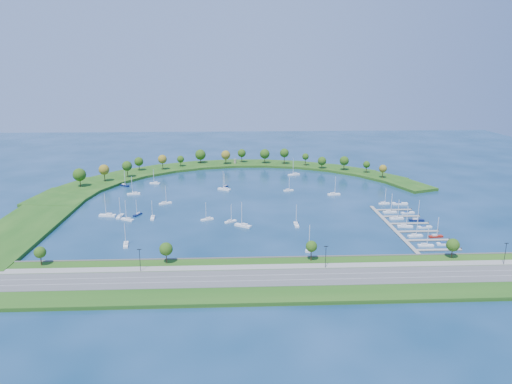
{
  "coord_description": "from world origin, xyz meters",
  "views": [
    {
      "loc": [
        -8.52,
        -299.38,
        85.84
      ],
      "look_at": [
        5.0,
        5.0,
        4.0
      ],
      "focal_mm": 32.34,
      "sensor_mm": 36.0,
      "label": 1
    }
  ],
  "objects_px": {
    "moored_boat_19": "(243,225)",
    "moored_boat_13": "(153,217)",
    "moored_boat_3": "(108,215)",
    "moored_boat_11": "(125,185)",
    "moored_boat_15": "(207,219)",
    "docked_boat_0": "(426,245)",
    "moored_boat_2": "(309,248)",
    "docked_boat_1": "(445,244)",
    "docked_boat_2": "(415,235)",
    "dock_system": "(405,227)",
    "moored_boat_0": "(334,194)",
    "moored_boat_8": "(288,190)",
    "moored_boat_9": "(224,189)",
    "docked_boat_4": "(405,226)",
    "harbor_tower": "(235,161)",
    "docked_boat_11": "(400,203)",
    "moored_boat_5": "(134,193)",
    "moored_boat_18": "(225,186)",
    "moored_boat_4": "(296,224)",
    "docked_boat_10": "(384,203)",
    "docked_boat_8": "(390,212)",
    "moored_boat_17": "(120,216)",
    "docked_boat_6": "(396,218)",
    "moored_boat_7": "(165,203)",
    "moored_boat_10": "(294,174)",
    "moored_boat_14": "(126,244)",
    "moored_boat_1": "(230,221)",
    "docked_boat_7": "(416,220)",
    "docked_boat_9": "(407,213)",
    "docked_boat_5": "(424,227)",
    "docked_boat_3": "(436,236)",
    "moored_boat_16": "(155,183)",
    "moored_boat_12": "(127,219)"
  },
  "relations": [
    {
      "from": "harbor_tower",
      "to": "docked_boat_3",
      "type": "xyz_separation_m",
      "value": [
        105.34,
        -190.12,
        -3.2
      ]
    },
    {
      "from": "moored_boat_4",
      "to": "moored_boat_14",
      "type": "height_order",
      "value": "moored_boat_4"
    },
    {
      "from": "moored_boat_2",
      "to": "moored_boat_15",
      "type": "bearing_deg",
      "value": -113.04
    },
    {
      "from": "moored_boat_13",
      "to": "moored_boat_8",
      "type": "bearing_deg",
      "value": 118.52
    },
    {
      "from": "moored_boat_2",
      "to": "moored_boat_4",
      "type": "height_order",
      "value": "moored_boat_2"
    },
    {
      "from": "moored_boat_5",
      "to": "moored_boat_17",
      "type": "distance_m",
      "value": 51.33
    },
    {
      "from": "moored_boat_8",
      "to": "moored_boat_15",
      "type": "distance_m",
      "value": 84.19
    },
    {
      "from": "moored_boat_15",
      "to": "docked_boat_10",
      "type": "xyz_separation_m",
      "value": [
        113.63,
        27.66,
        -0.01
      ]
    },
    {
      "from": "moored_boat_19",
      "to": "moored_boat_13",
      "type": "bearing_deg",
      "value": 14.7
    },
    {
      "from": "moored_boat_16",
      "to": "moored_boat_5",
      "type": "bearing_deg",
      "value": 86.13
    },
    {
      "from": "moored_boat_11",
      "to": "moored_boat_13",
      "type": "height_order",
      "value": "moored_boat_11"
    },
    {
      "from": "moored_boat_8",
      "to": "moored_boat_17",
      "type": "bearing_deg",
      "value": -168.41
    },
    {
      "from": "moored_boat_11",
      "to": "moored_boat_17",
      "type": "xyz_separation_m",
      "value": [
        14.75,
        -76.16,
        0.0
      ]
    },
    {
      "from": "harbor_tower",
      "to": "docked_boat_11",
      "type": "xyz_separation_m",
      "value": [
        107.16,
        -129.88,
        -3.33
      ]
    },
    {
      "from": "moored_boat_3",
      "to": "moored_boat_11",
      "type": "bearing_deg",
      "value": -77.73
    },
    {
      "from": "moored_boat_5",
      "to": "docked_boat_3",
      "type": "height_order",
      "value": "moored_boat_5"
    },
    {
      "from": "moored_boat_13",
      "to": "docked_boat_8",
      "type": "xyz_separation_m",
      "value": [
        143.64,
        4.45,
        0.03
      ]
    },
    {
      "from": "moored_boat_2",
      "to": "moored_boat_11",
      "type": "height_order",
      "value": "moored_boat_2"
    },
    {
      "from": "moored_boat_3",
      "to": "docked_boat_4",
      "type": "height_order",
      "value": "moored_boat_3"
    },
    {
      "from": "moored_boat_9",
      "to": "docked_boat_5",
      "type": "bearing_deg",
      "value": 173.54
    },
    {
      "from": "moored_boat_12",
      "to": "docked_boat_10",
      "type": "relative_size",
      "value": 1.14
    },
    {
      "from": "docked_boat_6",
      "to": "docked_boat_11",
      "type": "relative_size",
      "value": 1.19
    },
    {
      "from": "dock_system",
      "to": "moored_boat_0",
      "type": "relative_size",
      "value": 6.23
    },
    {
      "from": "moored_boat_4",
      "to": "moored_boat_19",
      "type": "bearing_deg",
      "value": 91.18
    },
    {
      "from": "moored_boat_10",
      "to": "docked_boat_8",
      "type": "relative_size",
      "value": 1.19
    },
    {
      "from": "moored_boat_15",
      "to": "docked_boat_6",
      "type": "relative_size",
      "value": 0.92
    },
    {
      "from": "docked_boat_1",
      "to": "docked_boat_2",
      "type": "relative_size",
      "value": 0.72
    },
    {
      "from": "moored_boat_13",
      "to": "moored_boat_18",
      "type": "xyz_separation_m",
      "value": [
        41.06,
        72.08,
        -0.01
      ]
    },
    {
      "from": "docked_boat_7",
      "to": "docked_boat_9",
      "type": "bearing_deg",
      "value": 95.91
    },
    {
      "from": "moored_boat_8",
      "to": "docked_boat_1",
      "type": "relative_size",
      "value": 1.3
    },
    {
      "from": "moored_boat_10",
      "to": "moored_boat_15",
      "type": "distance_m",
      "value": 131.39
    },
    {
      "from": "moored_boat_7",
      "to": "docked_boat_1",
      "type": "xyz_separation_m",
      "value": [
        151.08,
        -78.93,
        -0.31
      ]
    },
    {
      "from": "moored_boat_0",
      "to": "moored_boat_12",
      "type": "distance_m",
      "value": 141.08
    },
    {
      "from": "moored_boat_5",
      "to": "moored_boat_19",
      "type": "height_order",
      "value": "moored_boat_19"
    },
    {
      "from": "moored_boat_18",
      "to": "docked_boat_4",
      "type": "relative_size",
      "value": 0.87
    },
    {
      "from": "moored_boat_2",
      "to": "moored_boat_7",
      "type": "distance_m",
      "value": 115.91
    },
    {
      "from": "moored_boat_15",
      "to": "docked_boat_2",
      "type": "height_order",
      "value": "docked_boat_2"
    },
    {
      "from": "moored_boat_1",
      "to": "docked_boat_6",
      "type": "xyz_separation_m",
      "value": [
        97.6,
        1.25,
        0.04
      ]
    },
    {
      "from": "moored_boat_0",
      "to": "moored_boat_5",
      "type": "distance_m",
      "value": 140.58
    },
    {
      "from": "moored_boat_7",
      "to": "moored_boat_17",
      "type": "height_order",
      "value": "moored_boat_17"
    },
    {
      "from": "moored_boat_13",
      "to": "docked_boat_1",
      "type": "relative_size",
      "value": 1.37
    },
    {
      "from": "moored_boat_1",
      "to": "moored_boat_4",
      "type": "bearing_deg",
      "value": -45.8
    },
    {
      "from": "moored_boat_4",
      "to": "moored_boat_7",
      "type": "distance_m",
      "value": 92.57
    },
    {
      "from": "moored_boat_15",
      "to": "moored_boat_18",
      "type": "bearing_deg",
      "value": -121.99
    },
    {
      "from": "docked_boat_8",
      "to": "docked_boat_9",
      "type": "distance_m",
      "value": 10.61
    },
    {
      "from": "moored_boat_5",
      "to": "docked_boat_2",
      "type": "distance_m",
      "value": 189.67
    },
    {
      "from": "moored_boat_15",
      "to": "docked_boat_0",
      "type": "relative_size",
      "value": 0.97
    },
    {
      "from": "moored_boat_7",
      "to": "moored_boat_18",
      "type": "distance_m",
      "value": 56.82
    },
    {
      "from": "moored_boat_9",
      "to": "docked_boat_4",
      "type": "distance_m",
      "value": 133.87
    },
    {
      "from": "docked_boat_6",
      "to": "docked_boat_8",
      "type": "xyz_separation_m",
      "value": [
        -0.0,
        12.24,
        0.01
      ]
    }
  ]
}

